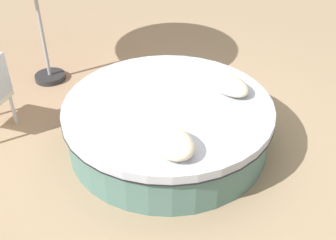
{
  "coord_description": "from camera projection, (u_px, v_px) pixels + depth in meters",
  "views": [
    {
      "loc": [
        -3.15,
        2.26,
        3.13
      ],
      "look_at": [
        0.0,
        0.0,
        0.33
      ],
      "focal_mm": 44.88,
      "sensor_mm": 36.0,
      "label": 1
    }
  ],
  "objects": [
    {
      "name": "round_bed",
      "position": [
        168.0,
        123.0,
        4.81
      ],
      "size": [
        2.37,
        2.37,
        0.56
      ],
      "color": "#4C726B",
      "rests_on": "ground_plane"
    },
    {
      "name": "throw_pillow_0",
      "position": [
        170.0,
        142.0,
        3.93
      ],
      "size": [
        0.56,
        0.4,
        0.21
      ],
      "primitive_type": "ellipsoid",
      "color": "beige",
      "rests_on": "round_bed"
    },
    {
      "name": "throw_pillow_1",
      "position": [
        229.0,
        85.0,
        4.82
      ],
      "size": [
        0.54,
        0.34,
        0.17
      ],
      "primitive_type": "ellipsoid",
      "color": "beige",
      "rests_on": "round_bed"
    },
    {
      "name": "ground_plane",
      "position": [
        168.0,
        143.0,
        4.98
      ],
      "size": [
        16.0,
        16.0,
        0.0
      ],
      "primitive_type": "plane",
      "color": "#9E8466"
    }
  ]
}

